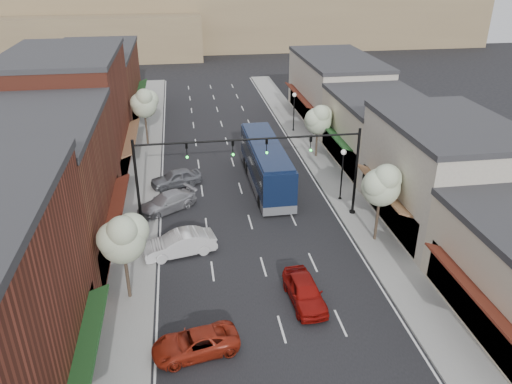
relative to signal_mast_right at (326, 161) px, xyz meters
name	(u,v)px	position (x,y,z in m)	size (l,w,h in m)	color
ground	(269,285)	(-5.62, -8.00, -4.62)	(160.00, 160.00, 0.00)	black
sidewalk_left	(144,173)	(-14.02, 10.50, -4.55)	(2.80, 73.00, 0.15)	gray
sidewalk_right	(321,162)	(2.78, 10.50, -4.55)	(2.80, 73.00, 0.15)	gray
curb_left	(159,172)	(-12.62, 10.50, -4.55)	(0.25, 73.00, 0.17)	gray
curb_right	(307,163)	(1.38, 10.50, -4.55)	(0.25, 73.00, 0.17)	gray
bldg_left_midnear	(34,190)	(-19.85, -2.00, 0.03)	(10.14, 14.10, 9.40)	brown
bldg_left_midfar	(71,115)	(-19.86, 12.00, 0.78)	(10.14, 14.10, 10.90)	maroon
bldg_left_far	(97,85)	(-19.84, 28.00, -0.46)	(10.14, 18.10, 8.40)	brown
bldg_right_midnear	(441,174)	(8.10, -2.00, -0.72)	(9.14, 12.10, 7.90)	#B8AF9D
bldg_right_midfar	(378,131)	(8.08, 10.00, -1.46)	(9.14, 12.10, 6.40)	#BCAE96
bldg_right_far	(335,89)	(8.09, 24.00, -0.96)	(9.14, 16.10, 7.40)	#B8AF9D
hill_far	(196,15)	(-5.62, 82.00, 1.38)	(120.00, 30.00, 12.00)	#7A6647
hill_near	(68,35)	(-30.62, 70.00, -0.62)	(50.00, 20.00, 8.00)	#7A6647
signal_mast_right	(326,161)	(0.00, 0.00, 0.00)	(8.22, 0.46, 7.00)	black
signal_mast_left	(170,170)	(-11.24, 0.00, 0.00)	(8.22, 0.46, 7.00)	black
tree_right_near	(382,184)	(2.73, -4.05, -0.17)	(2.85, 2.65, 5.95)	#47382B
tree_right_far	(319,119)	(2.73, 11.95, -0.63)	(2.85, 2.65, 5.43)	#47382B
tree_left_near	(123,237)	(-13.87, -8.05, -0.40)	(2.85, 2.65, 5.69)	#47382B
tree_left_far	(144,103)	(-13.87, 17.95, -0.02)	(2.85, 2.65, 6.13)	#47382B
lamp_post_near	(343,166)	(2.18, 2.50, -1.62)	(0.44, 0.44, 4.44)	black
lamp_post_far	(294,106)	(2.18, 20.00, -1.62)	(0.44, 0.44, 4.44)	black
coach_bus	(266,164)	(-3.31, 6.48, -2.67)	(2.83, 12.31, 3.75)	#0D1935
red_hatchback	(305,291)	(-3.86, -9.88, -3.86)	(1.79, 4.45, 1.51)	maroon
parked_car_a	(195,343)	(-10.29, -13.03, -4.01)	(2.03, 4.41, 1.23)	maroon
parked_car_b	(179,244)	(-10.93, -3.63, -3.82)	(1.69, 4.86, 1.60)	silver
parked_car_c	(167,202)	(-11.82, 2.86, -3.91)	(1.99, 4.90, 1.42)	#A4A3A9
parked_car_d	(176,178)	(-11.05, 7.36, -3.88)	(1.76, 4.37, 1.49)	slate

